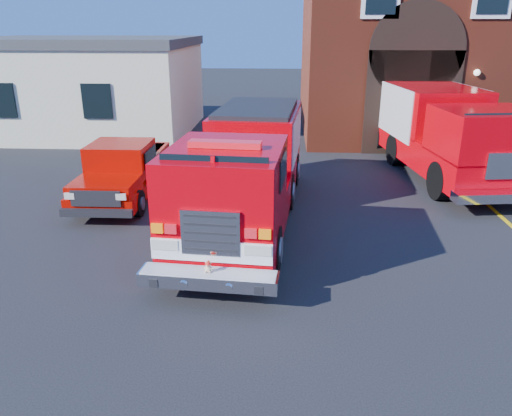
# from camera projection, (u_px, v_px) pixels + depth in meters

# --- Properties ---
(ground) EXTENTS (100.00, 100.00, 0.00)m
(ground) POSITION_uv_depth(u_px,v_px,m) (259.00, 241.00, 12.01)
(ground) COLOR black
(ground) RESTS_ON ground
(parking_stripe_mid) EXTENTS (0.12, 3.00, 0.01)m
(parking_stripe_mid) POSITION_uv_depth(u_px,v_px,m) (475.00, 193.00, 15.41)
(parking_stripe_mid) COLOR #E1B20B
(parking_stripe_mid) RESTS_ON ground
(parking_stripe_far) EXTENTS (0.12, 3.00, 0.01)m
(parking_stripe_far) POSITION_uv_depth(u_px,v_px,m) (446.00, 167.00, 18.22)
(parking_stripe_far) COLOR #E1B20B
(parking_stripe_far) RESTS_ON ground
(fire_station) EXTENTS (15.20, 10.20, 8.45)m
(fire_station) POSITION_uv_depth(u_px,v_px,m) (467.00, 39.00, 23.16)
(fire_station) COLOR maroon
(fire_station) RESTS_ON ground
(side_building) EXTENTS (10.20, 8.20, 4.35)m
(side_building) POSITION_uv_depth(u_px,v_px,m) (85.00, 84.00, 23.89)
(side_building) COLOR beige
(side_building) RESTS_ON ground
(fire_engine) EXTENTS (3.17, 8.98, 2.71)m
(fire_engine) POSITION_uv_depth(u_px,v_px,m) (246.00, 168.00, 12.93)
(fire_engine) COLOR black
(fire_engine) RESTS_ON ground
(pickup_truck) EXTENTS (1.89, 5.19, 1.69)m
(pickup_truck) POSITION_uv_depth(u_px,v_px,m) (125.00, 170.00, 14.92)
(pickup_truck) COLOR black
(pickup_truck) RESTS_ON ground
(secondary_truck) EXTENTS (3.79, 9.08, 2.86)m
(secondary_truck) POSITION_uv_depth(u_px,v_px,m) (440.00, 127.00, 17.25)
(secondary_truck) COLOR black
(secondary_truck) RESTS_ON ground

